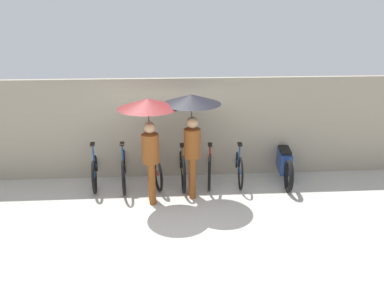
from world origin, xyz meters
TOP-DOWN VIEW (x-y plane):
  - ground_plane at (0.00, 0.00)m, footprint 30.00×30.00m
  - back_wall at (0.00, 2.06)m, footprint 12.11×0.12m
  - parked_bicycle_0 at (-1.55, 1.78)m, footprint 0.44×1.68m
  - parked_bicycle_1 at (-0.93, 1.69)m, footprint 0.44×1.81m
  - parked_bicycle_2 at (-0.31, 1.75)m, footprint 0.56×1.61m
  - parked_bicycle_3 at (0.31, 1.77)m, footprint 0.44×1.83m
  - parked_bicycle_4 at (0.93, 1.79)m, footprint 0.44×1.76m
  - parked_bicycle_5 at (1.55, 1.77)m, footprint 0.44×1.72m
  - pedestrian_leading at (-0.31, 0.90)m, footprint 1.13×1.13m
  - pedestrian_center at (0.49, 1.08)m, footprint 1.12×1.12m
  - motorcycle at (2.56, 1.72)m, footprint 0.58×1.93m

SIDE VIEW (x-z plane):
  - ground_plane at x=0.00m, z-range 0.00..0.00m
  - parked_bicycle_0 at x=-1.55m, z-range -0.16..0.87m
  - parked_bicycle_2 at x=-0.31m, z-range -0.16..0.88m
  - parked_bicycle_5 at x=1.55m, z-range -0.16..0.89m
  - parked_bicycle_4 at x=0.93m, z-range -0.14..0.88m
  - parked_bicycle_1 at x=-0.93m, z-range -0.11..0.88m
  - motorcycle at x=2.56m, z-range -0.07..0.83m
  - parked_bicycle_3 at x=0.31m, z-range -0.16..0.94m
  - back_wall at x=0.00m, z-range 0.00..2.20m
  - pedestrian_leading at x=-0.31m, z-range 0.63..2.66m
  - pedestrian_center at x=0.49m, z-range 0.63..2.68m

